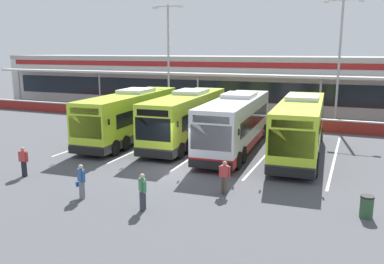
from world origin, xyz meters
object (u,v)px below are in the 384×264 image
object	(u,v)px
coach_bus_left_centre	(187,118)
pedestrian_in_dark_coat	(142,191)
pedestrian_child	(225,176)
litter_bin	(367,207)
coach_bus_centre	(236,124)
coach_bus_leftmost	(131,116)
coach_bus_right_centre	(300,128)
lamp_post_west	(168,54)
pedestrian_near_bin	(24,161)
lamp_post_centre	(340,55)
pedestrian_with_handbag	(81,180)

from	to	relation	value
coach_bus_left_centre	pedestrian_in_dark_coat	size ratio (longest dim) A/B	7.58
pedestrian_child	litter_bin	size ratio (longest dim) A/B	1.74
coach_bus_centre	pedestrian_in_dark_coat	distance (m)	11.89
coach_bus_left_centre	coach_bus_centre	bearing A→B (deg)	-12.08
coach_bus_leftmost	coach_bus_right_centre	bearing A→B (deg)	1.47
lamp_post_west	litter_bin	bearing A→B (deg)	-46.75
coach_bus_centre	coach_bus_left_centre	bearing A→B (deg)	167.92
coach_bus_leftmost	coach_bus_left_centre	size ratio (longest dim) A/B	1.00
pedestrian_near_bin	litter_bin	bearing A→B (deg)	3.90
coach_bus_centre	lamp_post_west	world-z (taller)	lamp_post_west
pedestrian_in_dark_coat	pedestrian_near_bin	xyz separation A→B (m)	(-8.21, 1.64, 0.00)
pedestrian_in_dark_coat	lamp_post_centre	world-z (taller)	lamp_post_centre
pedestrian_in_dark_coat	litter_bin	bearing A→B (deg)	17.69
pedestrian_near_bin	coach_bus_leftmost	bearing A→B (deg)	86.46
coach_bus_right_centre	pedestrian_near_bin	size ratio (longest dim) A/B	7.58
coach_bus_right_centre	pedestrian_in_dark_coat	distance (m)	13.03
coach_bus_right_centre	pedestrian_near_bin	distance (m)	16.72
coach_bus_leftmost	pedestrian_near_bin	size ratio (longest dim) A/B	7.58
pedestrian_child	litter_bin	world-z (taller)	pedestrian_child
coach_bus_left_centre	coach_bus_right_centre	world-z (taller)	same
pedestrian_with_handbag	pedestrian_in_dark_coat	size ratio (longest dim) A/B	1.00
coach_bus_right_centre	pedestrian_child	world-z (taller)	coach_bus_right_centre
coach_bus_right_centre	litter_bin	distance (m)	10.16
pedestrian_in_dark_coat	litter_bin	size ratio (longest dim) A/B	1.74
coach_bus_right_centre	lamp_post_west	bearing A→B (deg)	144.67
coach_bus_leftmost	pedestrian_child	bearing A→B (deg)	-40.01
pedestrian_with_handbag	pedestrian_child	size ratio (longest dim) A/B	1.00
coach_bus_right_centre	pedestrian_child	xyz separation A→B (m)	(-2.22, -8.87, -0.91)
pedestrian_in_dark_coat	lamp_post_centre	distance (m)	24.76
pedestrian_child	coach_bus_right_centre	bearing A→B (deg)	75.95
coach_bus_left_centre	coach_bus_leftmost	bearing A→B (deg)	-167.36
lamp_post_centre	lamp_post_west	bearing A→B (deg)	-176.01
pedestrian_in_dark_coat	litter_bin	world-z (taller)	pedestrian_in_dark_coat
coach_bus_leftmost	lamp_post_west	distance (m)	11.51
coach_bus_leftmost	pedestrian_child	distance (m)	13.34
coach_bus_centre	litter_bin	bearing A→B (deg)	-47.80
coach_bus_left_centre	coach_bus_centre	size ratio (longest dim) A/B	1.00
pedestrian_with_handbag	pedestrian_child	xyz separation A→B (m)	(5.87, 3.05, 0.02)
pedestrian_with_handbag	lamp_post_centre	world-z (taller)	lamp_post_centre
coach_bus_left_centre	coach_bus_centre	world-z (taller)	same
coach_bus_right_centre	lamp_post_west	xyz separation A→B (m)	(-14.27, 10.11, 4.50)
coach_bus_right_centre	pedestrian_child	distance (m)	9.19
coach_bus_centre	coach_bus_right_centre	xyz separation A→B (m)	(4.23, 0.23, 0.00)
coach_bus_leftmost	coach_bus_left_centre	world-z (taller)	same
pedestrian_near_bin	lamp_post_west	xyz separation A→B (m)	(-1.23, 20.54, 5.42)
coach_bus_right_centre	lamp_post_west	distance (m)	18.06
pedestrian_in_dark_coat	pedestrian_child	world-z (taller)	same
pedestrian_near_bin	lamp_post_west	world-z (taller)	lamp_post_west
coach_bus_right_centre	litter_bin	size ratio (longest dim) A/B	13.20
pedestrian_with_handbag	coach_bus_right_centre	bearing A→B (deg)	55.84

